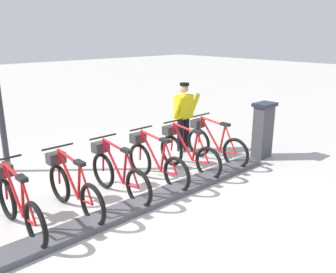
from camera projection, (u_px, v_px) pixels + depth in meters
name	position (u px, v px, depth m)	size (l,w,h in m)	color
ground_plane	(149.00, 204.00, 5.98)	(60.00, 60.00, 0.00)	#AEABA6
dock_rail_base	(149.00, 201.00, 5.96)	(0.44, 5.95, 0.10)	#47474C
payment_kiosk	(263.00, 130.00, 8.02)	(0.36, 0.52, 1.28)	#38383D
bike_docked_0	(214.00, 143.00, 7.83)	(1.72, 0.54, 1.02)	black
bike_docked_1	(186.00, 151.00, 7.28)	(1.72, 0.54, 1.02)	black
bike_docked_2	(155.00, 161.00, 6.72)	(1.72, 0.54, 1.02)	black
bike_docked_3	(117.00, 173.00, 6.17)	(1.72, 0.54, 1.02)	black
bike_docked_4	(72.00, 187.00, 5.62)	(1.72, 0.54, 1.02)	black
bike_docked_5	(18.00, 203.00, 5.06)	(1.72, 0.54, 1.02)	black
worker_near_rack	(184.00, 115.00, 8.40)	(0.48, 0.63, 1.66)	white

